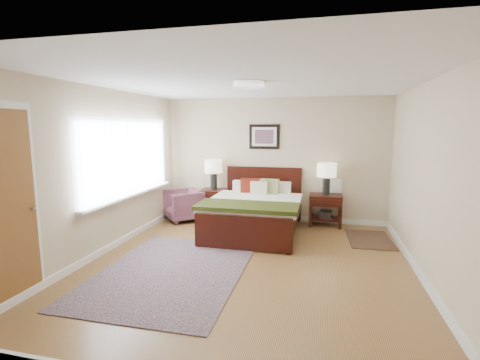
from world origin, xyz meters
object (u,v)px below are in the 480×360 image
Objects in this scene: nightstand_right at (325,207)px; lamp_right at (327,172)px; bed at (255,206)px; armchair at (183,205)px; nightstand_left at (214,195)px; rug_persian at (172,271)px; lamp_left at (214,169)px.

nightstand_right is 1.02× the size of lamp_right.
lamp_right is (-0.00, 0.01, 0.67)m from nightstand_right.
bed is 2.87× the size of armchair.
nightstand_left is 0.65m from armchair.
bed reaches higher than armchair.
nightstand_right is at bearing 0.19° from nightstand_left.
nightstand_left is at bearing -179.81° from nightstand_right.
lamp_right is at bearing 53.72° from rug_persian.
bed is 1.68m from armchair.
nightstand_left is 1.02× the size of lamp_left.
rug_persian is (-1.99, -2.75, -1.04)m from lamp_right.
nightstand_right reaches higher than rug_persian.
rug_persian is at bearing -84.00° from lamp_left.
nightstand_left is 1.01× the size of nightstand_right.
lamp_left reaches higher than nightstand_left.
rug_persian is at bearing -83.96° from nightstand_left.
lamp_left is (-2.28, 0.01, 0.68)m from nightstand_right.
lamp_left is at bearing 73.75° from armchair.
lamp_right is 2.96m from armchair.
bed is 1.39m from lamp_left.
armchair is (-0.57, -0.25, -0.18)m from nightstand_left.
nightstand_right is 0.67m from lamp_right.
nightstand_left is 0.24× the size of rug_persian.
nightstand_left is (-1.02, 0.74, -0.00)m from bed.
lamp_left is at bearing 143.42° from bed.
armchair is 0.27× the size of rug_persian.
bed is 1.57m from lamp_right.
lamp_right is (2.28, 0.02, 0.55)m from nightstand_left.
armchair is at bearing 108.76° from rug_persian.
lamp_right is (1.26, 0.76, 0.55)m from bed.
lamp_right reaches higher than nightstand_right.
bed is 3.29× the size of lamp_left.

